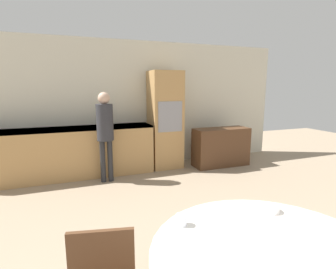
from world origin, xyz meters
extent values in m
cube|color=beige|center=(0.00, 5.45, 1.30)|extent=(7.10, 0.05, 2.60)
cube|color=tan|center=(-1.16, 5.10, 0.47)|extent=(3.08, 0.60, 0.93)
cube|color=black|center=(-1.16, 5.10, 0.92)|extent=(3.08, 0.60, 0.03)
cube|color=tan|center=(0.73, 5.11, 0.99)|extent=(0.63, 0.58, 1.99)
cube|color=gray|center=(0.73, 4.82, 1.09)|extent=(0.50, 0.01, 0.60)
cube|color=#51331E|center=(1.87, 4.75, 0.41)|extent=(1.19, 0.45, 0.81)
cylinder|color=silver|center=(-0.09, 1.06, 0.75)|extent=(1.40, 1.40, 0.03)
cube|color=#51331E|center=(-0.99, 1.45, 0.67)|extent=(0.38, 0.11, 0.41)
cylinder|color=#262628|center=(-0.62, 4.62, 0.38)|extent=(0.09, 0.09, 0.75)
cylinder|color=#262628|center=(-0.49, 4.62, 0.38)|extent=(0.09, 0.09, 0.75)
cylinder|color=#2D2D33|center=(-0.55, 4.62, 1.07)|extent=(0.29, 0.29, 0.63)
sphere|color=tan|center=(-0.55, 4.62, 1.48)|extent=(0.20, 0.20, 0.20)
cylinder|color=silver|center=(-0.46, 1.52, 0.80)|extent=(0.07, 0.07, 0.08)
cylinder|color=white|center=(0.23, 1.47, 0.78)|extent=(0.15, 0.15, 0.04)
camera|label=1|loc=(-1.11, 0.04, 1.67)|focal=28.00mm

